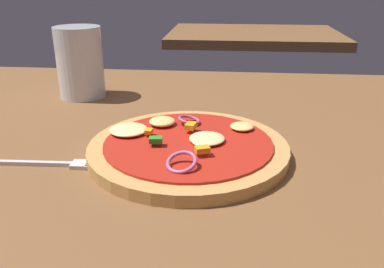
{
  "coord_description": "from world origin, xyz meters",
  "views": [
    {
      "loc": [
        0.05,
        -0.43,
        0.25
      ],
      "look_at": [
        0.0,
        0.05,
        0.05
      ],
      "focal_mm": 37.06,
      "sensor_mm": 36.0,
      "label": 1
    }
  ],
  "objects": [
    {
      "name": "dining_table",
      "position": [
        0.0,
        0.0,
        0.02
      ],
      "size": [
        1.34,
        0.96,
        0.03
      ],
      "color": "brown",
      "rests_on": "ground"
    },
    {
      "name": "pizza",
      "position": [
        0.0,
        0.03,
        0.04
      ],
      "size": [
        0.25,
        0.25,
        0.03
      ],
      "color": "tan",
      "rests_on": "dining_table"
    },
    {
      "name": "fork",
      "position": [
        -0.17,
        -0.02,
        0.04
      ],
      "size": [
        0.18,
        0.02,
        0.01
      ],
      "color": "silver",
      "rests_on": "dining_table"
    },
    {
      "name": "beer_glass",
      "position": [
        -0.22,
        0.26,
        0.09
      ],
      "size": [
        0.08,
        0.08,
        0.13
      ],
      "color": "silver",
      "rests_on": "dining_table"
    },
    {
      "name": "background_table",
      "position": [
        0.14,
        1.16,
        0.02
      ],
      "size": [
        0.65,
        0.46,
        0.03
      ],
      "color": "brown",
      "rests_on": "ground"
    }
  ]
}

